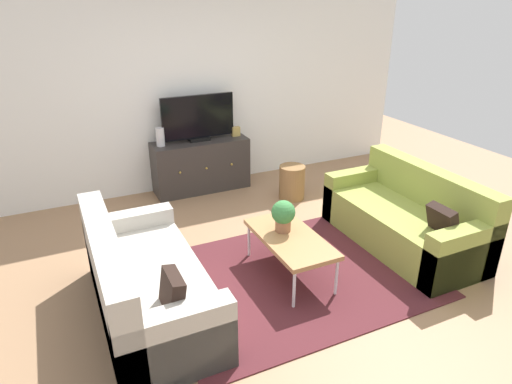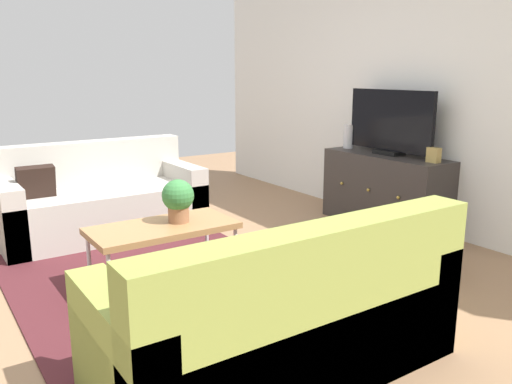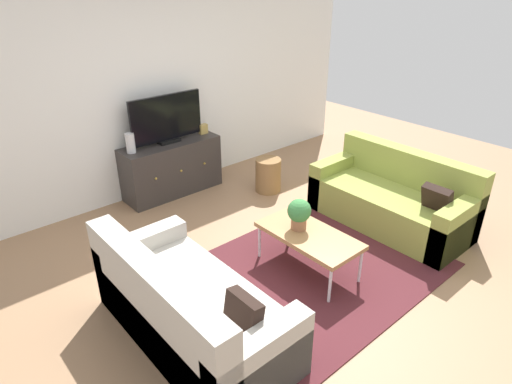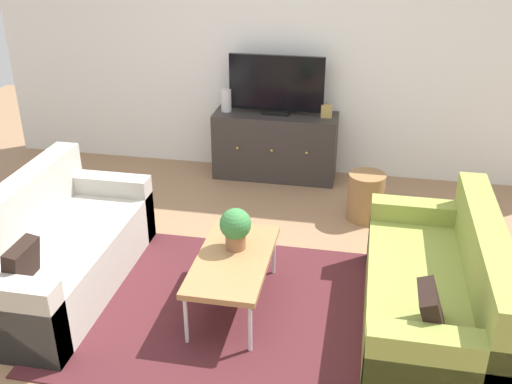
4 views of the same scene
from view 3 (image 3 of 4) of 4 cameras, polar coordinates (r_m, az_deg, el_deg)
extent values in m
plane|color=#997251|center=(4.56, 5.83, -9.29)|extent=(10.00, 10.00, 0.00)
cube|color=white|center=(5.87, -12.30, 13.13)|extent=(6.40, 0.12, 2.70)
cube|color=#4C1E23|center=(4.48, 7.24, -10.06)|extent=(2.50, 1.90, 0.01)
cube|color=#B2ADA3|center=(3.69, -8.00, -15.33)|extent=(0.83, 1.78, 0.44)
cube|color=#B2ADA3|center=(3.44, -12.75, -14.98)|extent=(0.20, 1.78, 0.83)
cube|color=#B2ADA3|center=(4.20, -14.23, -8.69)|extent=(0.83, 0.18, 0.59)
cube|color=#B2ADA3|center=(3.17, 0.60, -21.76)|extent=(0.83, 0.18, 0.59)
cube|color=black|center=(3.14, -1.69, -15.66)|extent=(0.15, 0.30, 0.31)
cube|color=olive|center=(5.33, 16.79, -1.90)|extent=(0.83, 1.78, 0.44)
cube|color=olive|center=(5.50, 18.89, 0.99)|extent=(0.20, 1.78, 0.83)
cube|color=olive|center=(5.70, 10.26, 1.65)|extent=(0.83, 0.18, 0.59)
cube|color=olive|center=(4.99, 24.51, -4.35)|extent=(0.83, 0.18, 0.59)
cube|color=black|center=(4.92, 22.36, -0.92)|extent=(0.19, 0.30, 0.32)
cube|color=#A37547|center=(4.28, 6.85, -5.57)|extent=(0.51, 1.02, 0.04)
cylinder|color=silver|center=(4.02, 9.53, -11.86)|extent=(0.03, 0.03, 0.38)
cylinder|color=silver|center=(4.31, 13.32, -9.32)|extent=(0.03, 0.03, 0.38)
cylinder|color=silver|center=(4.54, 0.46, -6.43)|extent=(0.03, 0.03, 0.38)
cylinder|color=silver|center=(4.80, 4.36, -4.54)|extent=(0.03, 0.03, 0.38)
cylinder|color=#936042|center=(4.31, 5.53, -4.06)|extent=(0.15, 0.15, 0.11)
sphere|color=#387A3D|center=(4.24, 5.61, -2.42)|extent=(0.23, 0.23, 0.23)
cube|color=#332D2B|center=(5.90, -10.82, 3.10)|extent=(1.29, 0.44, 0.70)
sphere|color=#B79338|center=(5.55, -12.79, 1.70)|extent=(0.03, 0.03, 0.03)
sphere|color=#B79338|center=(5.71, -9.64, 2.73)|extent=(0.03, 0.03, 0.03)
sphere|color=#B79338|center=(5.88, -6.66, 3.69)|extent=(0.03, 0.03, 0.03)
cube|color=black|center=(5.79, -11.24, 6.53)|extent=(0.28, 0.16, 0.04)
cube|color=black|center=(5.69, -11.51, 9.41)|extent=(0.98, 0.04, 0.57)
cylinder|color=silver|center=(5.51, -15.93, 6.10)|extent=(0.11, 0.11, 0.24)
cube|color=tan|center=(6.02, -6.85, 8.09)|extent=(0.11, 0.07, 0.13)
cylinder|color=olive|center=(5.89, 1.58, 2.20)|extent=(0.34, 0.34, 0.45)
camera|label=1|loc=(1.22, 89.21, -8.04)|focal=31.61mm
camera|label=2|loc=(6.21, 39.67, 9.62)|focal=36.43mm
camera|label=4|loc=(3.76, 68.73, 10.57)|focal=41.78mm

